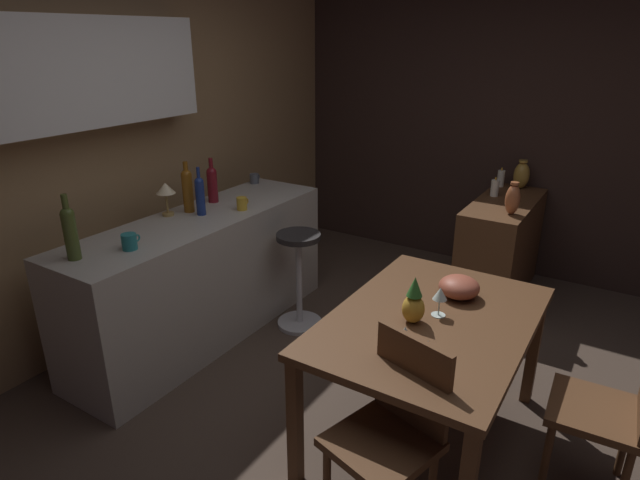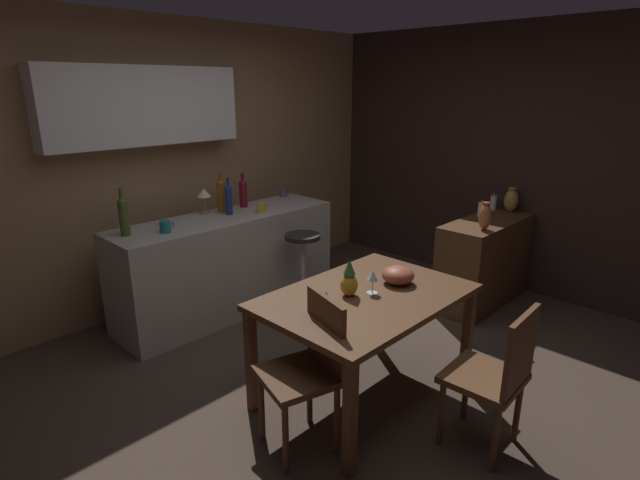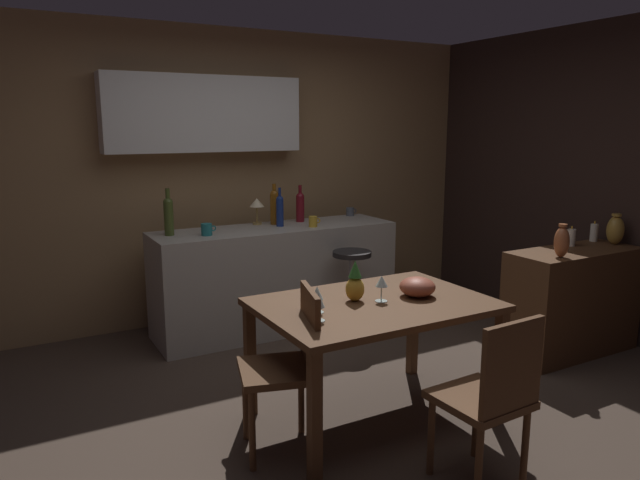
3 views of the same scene
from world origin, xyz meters
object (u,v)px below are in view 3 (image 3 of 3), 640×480
object	(u,v)px
wine_bottle_olive	(169,214)
counter_lamp	(257,205)
vase_brass	(615,230)
vase_copper	(562,242)
fruit_bowl	(417,287)
wine_bottle_ruby	(300,205)
wine_glass_center	(317,294)
chair_by_doorway	(491,395)
bar_stool	(352,292)
dining_table	(374,315)
wine_bottle_cobalt	(280,209)
cup_teal	(207,229)
chair_near_window	(290,363)
cup_slate	(350,212)
wine_glass_right	(319,301)
sideboard_cabinet	(571,301)
cup_mustard	(313,222)
pillar_candle_tall	(594,233)
wine_bottle_amber	(274,205)
wine_glass_left	(382,282)
pineapple_centerpiece	(355,284)
pillar_candle_short	(571,237)

from	to	relation	value
wine_bottle_olive	counter_lamp	size ratio (longest dim) A/B	1.61
vase_brass	vase_copper	size ratio (longest dim) A/B	1.01
fruit_bowl	wine_bottle_ruby	distance (m)	1.98
wine_bottle_olive	wine_glass_center	bearing A→B (deg)	-80.16
chair_by_doorway	bar_stool	xyz separation A→B (m)	(0.53, 2.09, -0.09)
fruit_bowl	counter_lamp	xyz separation A→B (m)	(-0.19, 2.00, 0.28)
wine_bottle_olive	dining_table	bearing A→B (deg)	-68.69
wine_glass_center	wine_bottle_cobalt	distance (m)	1.91
wine_bottle_ruby	cup_teal	bearing A→B (deg)	-166.09
chair_near_window	fruit_bowl	bearing A→B (deg)	2.10
cup_slate	vase_brass	size ratio (longest dim) A/B	0.44
dining_table	wine_glass_right	size ratio (longest dim) A/B	8.66
sideboard_cabinet	cup_mustard	bearing A→B (deg)	135.28
fruit_bowl	pillar_candle_tall	distance (m)	2.11
cup_teal	counter_lamp	bearing A→B (deg)	27.15
wine_glass_center	wine_bottle_amber	size ratio (longest dim) A/B	0.42
dining_table	wine_glass_left	distance (m)	0.20
wine_bottle_amber	counter_lamp	xyz separation A→B (m)	(-0.14, 0.06, 0.01)
chair_near_window	wine_glass_center	xyz separation A→B (m)	(0.20, 0.05, 0.34)
pineapple_centerpiece	cup_teal	distance (m)	1.66
wine_glass_right	pillar_candle_tall	xyz separation A→B (m)	(2.82, 0.44, 0.04)
wine_glass_right	pillar_candle_short	size ratio (longest dim) A/B	0.97
dining_table	fruit_bowl	distance (m)	0.33
fruit_bowl	cup_teal	size ratio (longest dim) A/B	1.79
wine_glass_left	pillar_candle_tall	distance (m)	2.35
counter_lamp	chair_near_window	bearing A→B (deg)	-108.65
wine_bottle_ruby	cup_slate	bearing A→B (deg)	7.67
wine_glass_right	pillar_candle_tall	distance (m)	2.86
wine_glass_center	wine_bottle_cobalt	bearing A→B (deg)	70.85
wine_glass_left	wine_bottle_amber	xyz separation A→B (m)	(0.20, 1.92, 0.21)
sideboard_cabinet	cup_teal	xyz separation A→B (m)	(-2.41, 1.54, 0.54)
wine_glass_left	pillar_candle_short	bearing A→B (deg)	7.87
bar_stool	cup_teal	bearing A→B (deg)	158.04
vase_brass	wine_glass_left	bearing A→B (deg)	-176.31
chair_by_doorway	wine_glass_center	size ratio (longest dim) A/B	5.92
bar_stool	wine_bottle_cobalt	bearing A→B (deg)	126.52
cup_slate	cup_mustard	bearing A→B (deg)	-148.09
bar_stool	wine_glass_right	xyz separation A→B (m)	(-1.08, -1.39, 0.46)
cup_slate	vase_copper	xyz separation A→B (m)	(0.56, -1.97, -0.00)
wine_glass_right	wine_bottle_amber	distance (m)	2.17
dining_table	wine_bottle_cobalt	bearing A→B (deg)	82.56
bar_stool	vase_copper	distance (m)	1.67
sideboard_cabinet	wine_bottle_cobalt	world-z (taller)	wine_bottle_cobalt
wine_bottle_cobalt	vase_copper	distance (m)	2.25
wine_bottle_olive	fruit_bowl	bearing A→B (deg)	-61.69
vase_brass	sideboard_cabinet	bearing A→B (deg)	179.47
wine_bottle_amber	counter_lamp	world-z (taller)	wine_bottle_amber
wine_glass_right	wine_glass_center	xyz separation A→B (m)	(0.06, 0.13, -0.00)
pineapple_centerpiece	wine_bottle_cobalt	size ratio (longest dim) A/B	0.73
chair_near_window	wine_bottle_amber	world-z (taller)	wine_bottle_amber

